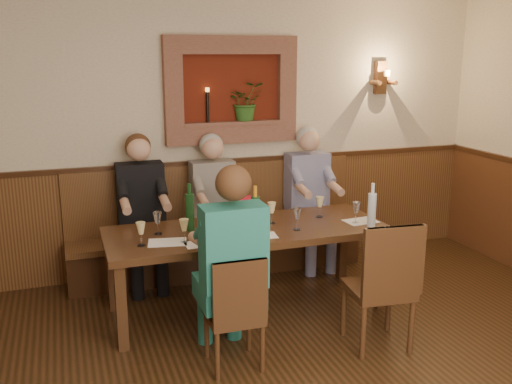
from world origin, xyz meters
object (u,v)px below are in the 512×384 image
Objects in this scene: spittoon_bucket at (244,214)px; person_chair_front at (230,281)px; chair_near_right at (378,310)px; bench at (219,241)px; chair_near_left at (234,334)px; wine_bottle_green_b at (190,211)px; wine_bottle_green_a at (255,213)px; dining_table at (247,236)px; person_bench_left at (143,225)px; person_bench_mid at (215,219)px; person_bench_right at (310,209)px; water_bottle at (372,210)px.

person_chair_front is at bearing -114.48° from spittoon_bucket.
chair_near_right is at bearing -50.45° from spittoon_bucket.
bench is 1.86m from chair_near_left.
wine_bottle_green_a is at bearing -24.04° from wine_bottle_green_b.
person_bench_left is at bearing 132.71° from dining_table.
person_bench_mid is at bearing 92.11° from spittoon_bucket.
person_chair_front is (-1.35, -1.61, 0.01)m from person_bench_right.
dining_table is 0.27m from wine_bottle_green_a.
water_bottle is at bearing -33.14° from person_bench_left.
dining_table is 1.04m from chair_near_left.
person_bench_right is (0.97, 0.84, -0.06)m from dining_table.
wine_bottle_green_b is at bearing -119.20° from person_bench_mid.
chair_near_left is 1.14m from chair_near_right.
bench is at bearing 60.54° from person_bench_mid.
person_bench_left reaches higher than person_bench_right.
person_chair_front reaches higher than spittoon_bucket.
bench is 1.10m from spittoon_bucket.
chair_near_left is 0.59× the size of person_bench_right.
person_bench_right is (0.22, 1.78, 0.32)m from chair_near_right.
person_bench_mid is at bearing 95.41° from wine_bottle_green_a.
chair_near_right is 0.70× the size of person_bench_mid.
water_bottle is at bearing 17.59° from person_chair_front.
bench is 2.03× the size of person_bench_left.
chair_near_right is at bearing -48.59° from wine_bottle_green_a.
bench is 2.07× the size of person_bench_mid.
person_chair_front is (-0.38, -0.78, -0.06)m from dining_table.
wine_bottle_green_a reaches higher than spittoon_bucket.
spittoon_bucket is (0.35, 0.87, 0.63)m from chair_near_left.
person_bench_left is 1.66m from person_chair_front.
wine_bottle_green_b is (0.30, -0.74, 0.30)m from person_bench_left.
person_chair_front is at bearing -102.52° from bench.
person_bench_right is 1.21m from water_bottle.
wine_bottle_green_a is at bearing 137.52° from chair_near_right.
dining_table is 2.35× the size of chair_near_right.
bench is 1.73m from water_bottle.
person_bench_left is 3.63× the size of wine_bottle_green_b.
dining_table is 0.84m from person_bench_mid.
person_bench_left is at bearing 131.56° from spittoon_bucket.
person_chair_front is at bearing -83.93° from wine_bottle_green_b.
person_bench_right is (1.74, 0.00, -0.00)m from person_bench_left.
person_bench_right is at bearing 0.00° from person_bench_left.
person_bench_left is 0.85m from wine_bottle_green_b.
person_chair_front is 0.82m from wine_bottle_green_a.
bench reaches higher than dining_table.
spittoon_bucket is at bearing -140.12° from person_bench_right.
wine_bottle_green_a is (0.09, -0.97, 0.31)m from person_bench_mid.
person_bench_mid is 1.62m from water_bottle.
person_bench_right is 1.65m from wine_bottle_green_b.
water_bottle is at bearing 72.52° from chair_near_right.
person_bench_left reaches higher than person_bench_mid.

